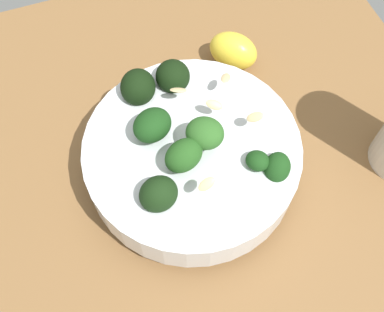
# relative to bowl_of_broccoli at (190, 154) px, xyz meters

# --- Properties ---
(ground_plane) EXTENTS (0.60, 0.60, 0.05)m
(ground_plane) POSITION_rel_bowl_of_broccoli_xyz_m (-0.02, 0.03, -0.06)
(ground_plane) COLOR brown
(bowl_of_broccoli) EXTENTS (0.23, 0.23, 0.11)m
(bowl_of_broccoli) POSITION_rel_bowl_of_broccoli_xyz_m (0.00, 0.00, 0.00)
(bowl_of_broccoli) COLOR white
(bowl_of_broccoli) RESTS_ON ground_plane
(lemon_wedge) EXTENTS (0.08, 0.07, 0.05)m
(lemon_wedge) POSITION_rel_bowl_of_broccoli_xyz_m (-0.13, 0.10, -0.02)
(lemon_wedge) COLOR yellow
(lemon_wedge) RESTS_ON ground_plane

